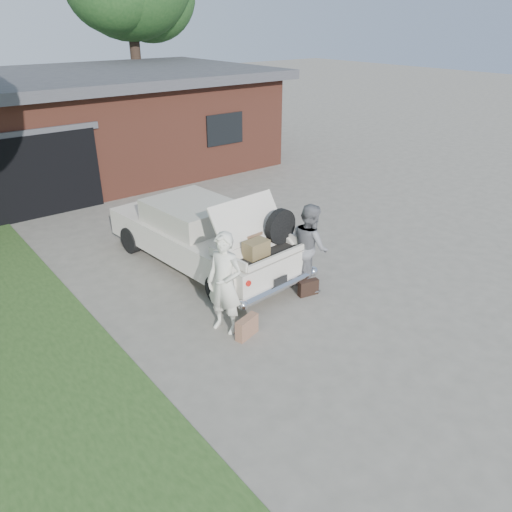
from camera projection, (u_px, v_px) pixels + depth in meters
ground at (277, 323)px, 8.88m from camera, size 90.00×90.00×0.00m
house at (80, 123)px, 16.83m from camera, size 12.80×7.80×3.30m
sedan at (203, 235)px, 10.69m from camera, size 2.25×4.94×1.84m
woman_left at (225, 283)px, 8.33m from camera, size 0.65×0.77×1.81m
woman_right at (310, 246)px, 9.76m from camera, size 0.90×1.01×1.74m
suitcase_left at (247, 327)px, 8.44m from camera, size 0.49×0.27×0.36m
suitcase_right at (308, 288)px, 9.72m from camera, size 0.43×0.21×0.32m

